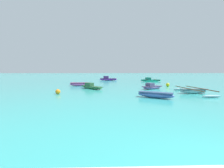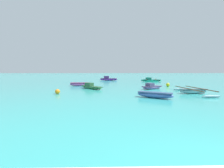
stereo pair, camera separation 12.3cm
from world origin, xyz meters
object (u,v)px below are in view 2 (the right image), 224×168
Objects in this scene: moored_boat_5 at (91,87)px; moored_boat_6 at (155,95)px; moored_boat_3 at (80,84)px; mooring_buoy_0 at (168,85)px; moored_boat_2 at (108,79)px; mooring_buoy_2 at (57,92)px; moored_boat_0 at (151,80)px; moored_boat_4 at (152,87)px; moored_boat_1 at (193,91)px.

moored_boat_5 is 1.14× the size of moored_boat_6.
moored_boat_3 is 5.74× the size of mooring_buoy_0.
mooring_buoy_2 is at bearing -98.96° from moored_boat_2.
moored_boat_0 is 14.22m from moored_boat_5.
moored_boat_0 reaches higher than moored_boat_6.
moored_boat_4 reaches higher than moored_boat_5.
moored_boat_5 is (-6.25, 0.39, -0.00)m from moored_boat_4.
moored_boat_4 is at bearing -27.03° from moored_boat_3.
mooring_buoy_0 is 1.09× the size of mooring_buoy_2.
moored_boat_1 is 5.48m from mooring_buoy_0.
moored_boat_4 is (8.00, -3.35, -0.02)m from moored_boat_3.
moored_boat_0 reaches higher than moored_boat_5.
moored_boat_0 is 11.71× the size of mooring_buoy_2.
moored_boat_2 is at bearing 130.44° from moored_boat_6.
moored_boat_4 is at bearing 126.48° from moored_boat_1.
moored_boat_3 is (-10.55, 6.50, 0.02)m from moored_boat_1.
mooring_buoy_0 is at bearing 26.38° from mooring_buoy_2.
moored_boat_5 is at bearing 163.10° from moored_boat_6.
moored_boat_5 is at bearing 155.56° from moored_boat_1.
moored_boat_2 reaches higher than moored_boat_5.
mooring_buoy_0 is (7.12, -11.35, -0.09)m from moored_boat_2.
moored_boat_3 is 8.67m from moored_boat_4.
moored_boat_0 reaches higher than moored_boat_1.
moored_boat_2 is at bearing 122.09° from mooring_buoy_0.
moored_boat_0 is 11.56m from moored_boat_4.
moored_boat_5 is at bearing -63.77° from moored_boat_3.
moored_boat_6 is at bearing -117.51° from mooring_buoy_0.
moored_boat_0 reaches higher than moored_boat_3.
mooring_buoy_0 is at bearing 58.62° from moored_boat_5.
moored_boat_2 is 13.40m from mooring_buoy_0.
moored_boat_0 is at bearing 105.79° from moored_boat_6.
moored_boat_3 is 1.00× the size of moored_boat_4.
moored_boat_5 is 6.95× the size of mooring_buoy_2.
moored_boat_5 is at bearing 145.93° from moored_boat_4.
moored_boat_6 is 8.35m from mooring_buoy_0.
moored_boat_1 is at bearing 57.39° from moored_boat_6.
moored_boat_5 is at bearing -167.63° from mooring_buoy_0.
mooring_buoy_2 is at bearing -98.96° from moored_boat_3.
moored_boat_5 reaches higher than moored_boat_6.
moored_boat_2 reaches higher than mooring_buoy_2.
mooring_buoy_0 reaches higher than mooring_buoy_2.
moored_boat_0 is at bearing 51.14° from mooring_buoy_2.
moored_boat_0 reaches higher than mooring_buoy_2.
mooring_buoy_0 is (2.61, 2.33, -0.00)m from moored_boat_4.
moored_boat_1 is 9.49m from moored_boat_5.
moored_boat_4 is (-3.04, -11.16, -0.01)m from moored_boat_0.
moored_boat_2 is 19.04m from moored_boat_6.
moored_boat_4 is at bearing 42.72° from moored_boat_5.
moored_boat_1 is at bearing -79.27° from moored_boat_0.
moored_boat_1 is 1.74× the size of moored_boat_3.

